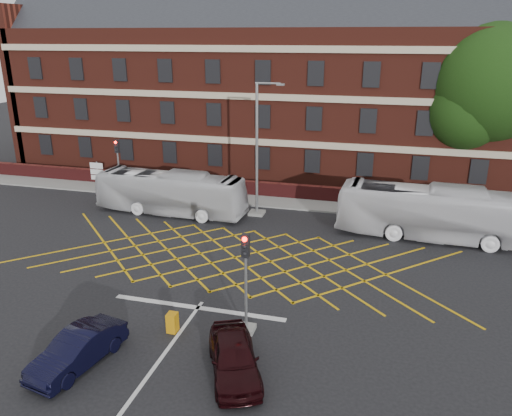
% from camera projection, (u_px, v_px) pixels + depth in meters
% --- Properties ---
extents(ground, '(120.00, 120.00, 0.00)m').
position_uv_depth(ground, '(223.00, 273.00, 25.34)').
color(ground, black).
rests_on(ground, ground).
extents(victorian_building, '(51.00, 12.17, 20.40)m').
position_uv_depth(victorian_building, '(306.00, 80.00, 42.78)').
color(victorian_building, '#521E15').
rests_on(victorian_building, ground).
extents(boundary_wall, '(56.00, 0.50, 1.10)m').
position_uv_depth(boundary_wall, '(279.00, 190.00, 37.02)').
color(boundary_wall, '#4D1415').
rests_on(boundary_wall, ground).
extents(far_pavement, '(60.00, 3.00, 0.12)m').
position_uv_depth(far_pavement, '(276.00, 201.00, 36.27)').
color(far_pavement, slate).
rests_on(far_pavement, ground).
extents(box_junction_hatching, '(8.22, 8.22, 0.02)m').
position_uv_depth(box_junction_hatching, '(235.00, 257.00, 27.16)').
color(box_junction_hatching, '#CC990C').
rests_on(box_junction_hatching, ground).
extents(stop_line, '(8.00, 0.30, 0.02)m').
position_uv_depth(stop_line, '(198.00, 308.00, 22.14)').
color(stop_line, silver).
rests_on(stop_line, ground).
extents(centre_line, '(0.15, 14.00, 0.02)m').
position_uv_depth(centre_line, '(125.00, 407.00, 16.21)').
color(centre_line, silver).
rests_on(centre_line, ground).
extents(bus_left, '(10.43, 2.97, 2.87)m').
position_uv_depth(bus_left, '(171.00, 193.00, 33.49)').
color(bus_left, silver).
rests_on(bus_left, ground).
extents(bus_right, '(11.51, 3.27, 3.17)m').
position_uv_depth(bus_right, '(435.00, 213.00, 29.27)').
color(bus_right, silver).
rests_on(bus_right, ground).
extents(car_navy, '(2.14, 4.18, 1.31)m').
position_uv_depth(car_navy, '(78.00, 350.00, 18.12)').
color(car_navy, black).
rests_on(car_navy, ground).
extents(car_maroon, '(3.16, 4.39, 1.39)m').
position_uv_depth(car_maroon, '(234.00, 357.00, 17.64)').
color(car_maroon, black).
rests_on(car_maroon, ground).
extents(deciduous_tree, '(8.53, 8.52, 12.46)m').
position_uv_depth(deciduous_tree, '(488.00, 92.00, 35.61)').
color(deciduous_tree, black).
rests_on(deciduous_tree, ground).
extents(traffic_light_near, '(0.70, 0.70, 4.27)m').
position_uv_depth(traffic_light_near, '(246.00, 293.00, 19.85)').
color(traffic_light_near, slate).
rests_on(traffic_light_near, ground).
extents(traffic_light_far, '(0.70, 0.70, 4.27)m').
position_uv_depth(traffic_light_far, '(119.00, 173.00, 36.97)').
color(traffic_light_far, slate).
rests_on(traffic_light_far, ground).
extents(street_lamp, '(2.25, 1.00, 8.71)m').
position_uv_depth(street_lamp, '(258.00, 172.00, 32.71)').
color(street_lamp, slate).
rests_on(street_lamp, ground).
extents(direction_signs, '(1.10, 0.16, 2.20)m').
position_uv_depth(direction_signs, '(97.00, 172.00, 38.77)').
color(direction_signs, gray).
rests_on(direction_signs, ground).
extents(utility_cabinet, '(0.40, 0.43, 0.83)m').
position_uv_depth(utility_cabinet, '(172.00, 322.00, 20.26)').
color(utility_cabinet, '#C3800B').
rests_on(utility_cabinet, ground).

